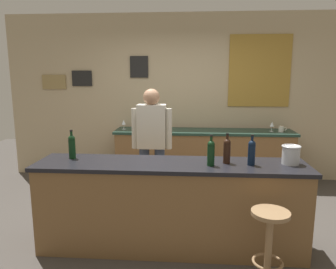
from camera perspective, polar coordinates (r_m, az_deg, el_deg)
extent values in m
plane|color=#423D38|center=(3.96, 0.87, -16.36)|extent=(10.00, 10.00, 0.00)
cube|color=tan|center=(5.57, 2.19, 6.53)|extent=(6.00, 0.06, 2.80)
cube|color=#997F4C|center=(6.02, -19.50, 8.75)|extent=(0.42, 0.02, 0.24)
cube|color=black|center=(5.83, -14.98, 9.58)|extent=(0.35, 0.02, 0.26)
cube|color=black|center=(5.59, -5.14, 11.84)|extent=(0.31, 0.02, 0.36)
cube|color=#A87F33|center=(5.62, 15.90, 10.76)|extent=(1.00, 0.02, 1.17)
cube|color=brown|center=(3.41, 0.47, -12.81)|extent=(2.68, 0.57, 0.88)
cube|color=black|center=(3.26, 0.49, -5.37)|extent=(2.74, 0.60, 0.04)
cube|color=brown|center=(5.36, 6.25, -4.23)|extent=(2.83, 0.53, 0.86)
cube|color=#1E382D|center=(5.26, 6.35, 0.51)|extent=(2.89, 0.56, 0.04)
cylinder|color=#384766|center=(4.29, -1.48, -7.96)|extent=(0.13, 0.13, 0.86)
cylinder|color=#384766|center=(4.32, -4.15, -7.88)|extent=(0.13, 0.13, 0.86)
cube|color=beige|center=(4.13, -2.91, 1.45)|extent=(0.36, 0.20, 0.56)
sphere|color=#A87A5B|center=(4.09, -2.96, 6.64)|extent=(0.21, 0.21, 0.21)
cylinder|color=beige|center=(4.12, 0.14, 1.00)|extent=(0.08, 0.08, 0.52)
cylinder|color=beige|center=(4.17, -5.90, 1.07)|extent=(0.08, 0.08, 0.52)
cylinder|color=olive|center=(3.03, 17.32, -19.07)|extent=(0.06, 0.06, 0.65)
torus|color=olive|center=(3.08, 17.21, -20.73)|extent=(0.26, 0.26, 0.02)
cylinder|color=olive|center=(2.88, 17.70, -13.16)|extent=(0.32, 0.32, 0.03)
cylinder|color=black|center=(3.55, -16.61, -2.49)|extent=(0.07, 0.07, 0.20)
sphere|color=black|center=(3.53, -16.71, -0.71)|extent=(0.07, 0.07, 0.07)
cylinder|color=black|center=(3.52, -16.73, -0.19)|extent=(0.03, 0.03, 0.09)
cylinder|color=black|center=(3.51, -16.78, 0.66)|extent=(0.03, 0.03, 0.02)
cylinder|color=black|center=(3.16, 7.60, -3.73)|extent=(0.07, 0.07, 0.20)
sphere|color=black|center=(3.13, 7.65, -1.73)|extent=(0.07, 0.07, 0.07)
cylinder|color=black|center=(3.13, 7.66, -1.15)|extent=(0.03, 0.03, 0.09)
cylinder|color=black|center=(3.12, 7.68, -0.20)|extent=(0.03, 0.03, 0.02)
cylinder|color=black|center=(3.27, 10.37, -3.32)|extent=(0.07, 0.07, 0.20)
sphere|color=black|center=(3.24, 10.43, -1.39)|extent=(0.07, 0.07, 0.07)
cylinder|color=black|center=(3.24, 10.45, -0.83)|extent=(0.03, 0.03, 0.09)
cylinder|color=black|center=(3.23, 10.48, 0.09)|extent=(0.03, 0.03, 0.02)
cylinder|color=black|center=(3.25, 14.56, -3.56)|extent=(0.07, 0.07, 0.20)
sphere|color=black|center=(3.23, 14.65, -1.62)|extent=(0.07, 0.07, 0.07)
cylinder|color=black|center=(3.22, 14.67, -1.06)|extent=(0.03, 0.03, 0.09)
cylinder|color=black|center=(3.21, 14.72, -0.13)|extent=(0.03, 0.03, 0.02)
cylinder|color=#B7BABF|center=(3.41, 20.91, -3.45)|extent=(0.17, 0.17, 0.18)
torus|color=#B7BABF|center=(3.39, 21.01, -1.97)|extent=(0.19, 0.19, 0.02)
cylinder|color=silver|center=(5.39, -7.82, 0.97)|extent=(0.06, 0.06, 0.00)
cylinder|color=silver|center=(5.38, -7.83, 1.39)|extent=(0.01, 0.01, 0.07)
cone|color=silver|center=(5.37, -7.85, 2.18)|extent=(0.07, 0.07, 0.08)
cylinder|color=silver|center=(5.40, 17.86, 0.56)|extent=(0.06, 0.06, 0.00)
cylinder|color=silver|center=(5.39, 17.88, 0.98)|extent=(0.01, 0.01, 0.07)
cone|color=silver|center=(5.38, 17.93, 1.77)|extent=(0.07, 0.07, 0.08)
cylinder|color=silver|center=(5.37, 19.39, 0.91)|extent=(0.08, 0.08, 0.09)
torus|color=silver|center=(5.38, 19.98, 0.95)|extent=(0.06, 0.01, 0.06)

